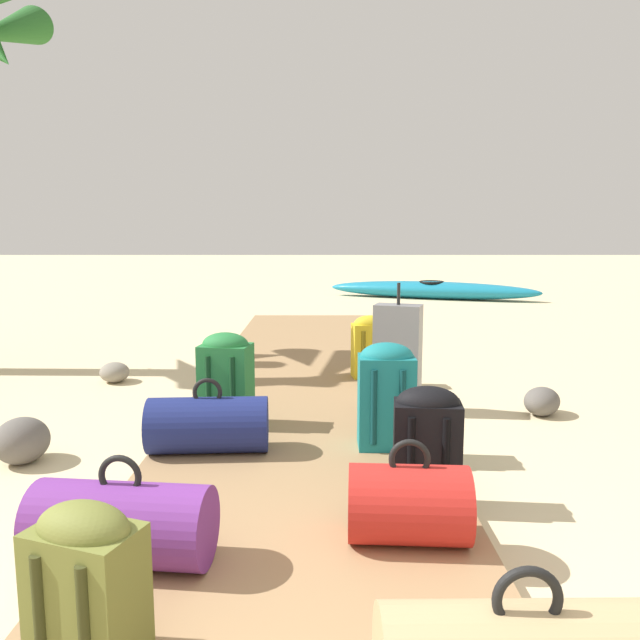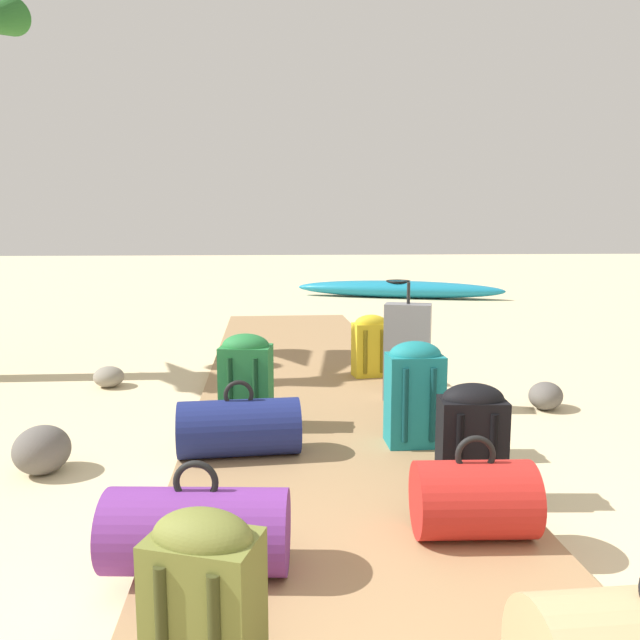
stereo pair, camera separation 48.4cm
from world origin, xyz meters
name	(u,v)px [view 2 (the right image)]	position (x,y,z in m)	size (l,w,h in m)	color
ground_plane	(317,428)	(0.00, 3.33, 0.00)	(60.00, 60.00, 0.00)	beige
boardwalk	(308,391)	(0.00, 4.16, 0.04)	(1.64, 8.31, 0.08)	#9E7A51
duffel_bag_navy	(239,427)	(-0.49, 2.66, 0.24)	(0.68, 0.35, 0.42)	navy
backpack_olive	(204,591)	(-0.52, 0.94, 0.33)	(0.35, 0.29, 0.48)	olive
backpack_teal	(415,391)	(0.51, 2.74, 0.40)	(0.32, 0.24, 0.61)	#197A7F
backpack_green	(246,378)	(-0.46, 3.15, 0.39)	(0.35, 0.28, 0.60)	#237538
duffel_bag_purple	(197,530)	(-0.59, 1.49, 0.24)	(0.69, 0.38, 0.42)	#6B2D84
duffel_bag_red	(474,499)	(0.49, 1.65, 0.24)	(0.49, 0.34, 0.42)	red
suitcase_grey	(407,352)	(0.70, 3.70, 0.43)	(0.37, 0.28, 0.86)	slate
backpack_yellow	(371,344)	(0.56, 4.45, 0.36)	(0.31, 0.23, 0.53)	gold
backpack_black	(472,433)	(0.64, 2.12, 0.35)	(0.33, 0.24, 0.51)	black
kayak	(398,289)	(2.31, 11.30, 0.17)	(4.07, 1.97, 0.34)	teal
rock_right_mid	(546,396)	(1.72, 3.62, 0.10)	(0.30, 0.24, 0.20)	#5B5651
rock_left_far	(42,450)	(-1.55, 2.70, 0.13)	(0.33, 0.30, 0.26)	#5B5651
rock_left_mid	(109,377)	(-1.66, 4.59, 0.09)	(0.28, 0.25, 0.17)	gray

